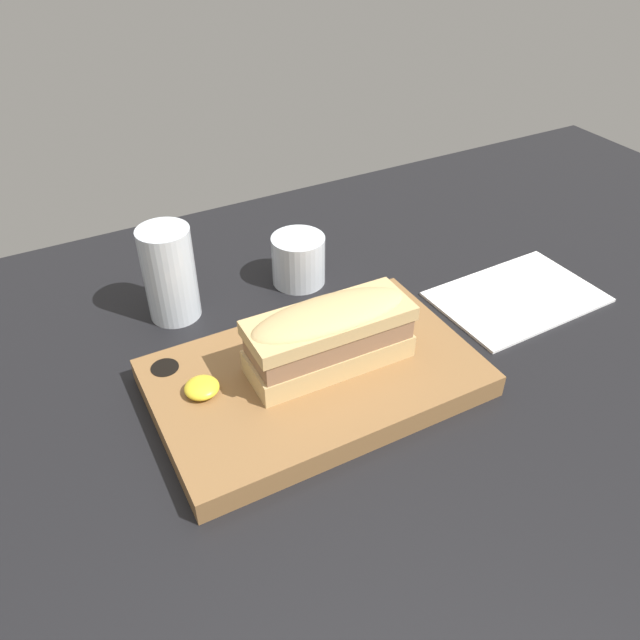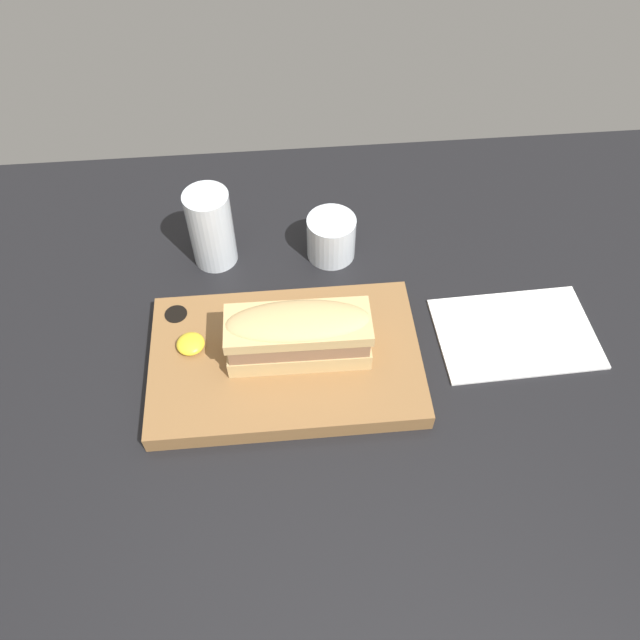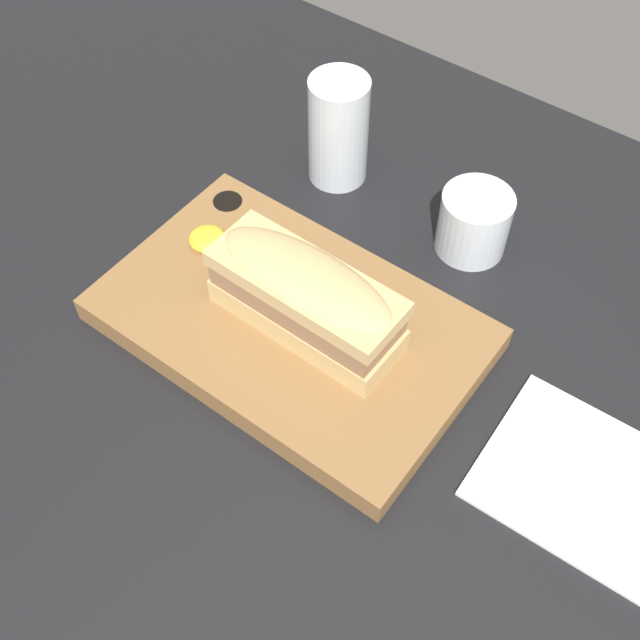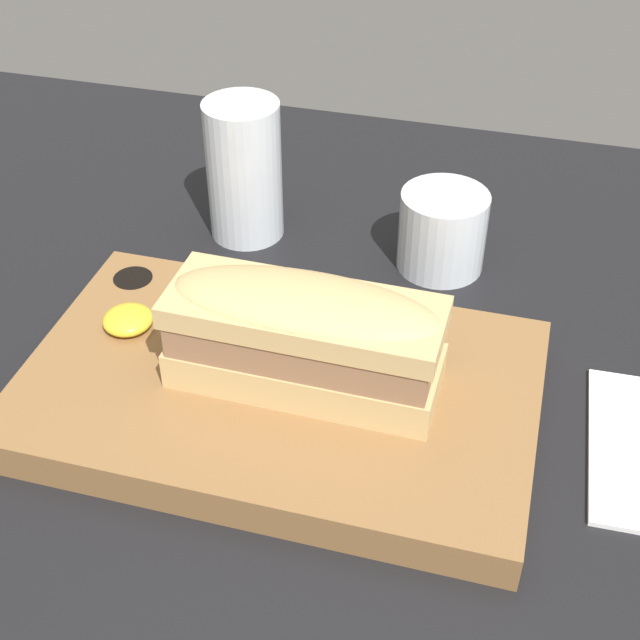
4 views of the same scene
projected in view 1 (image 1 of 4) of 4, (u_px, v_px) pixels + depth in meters
The scene contains 7 objects.
dining_table at pixel (377, 360), 75.67cm from camera, with size 158.88×90.18×2.00cm.
serving_board at pixel (314, 378), 69.72cm from camera, with size 35.46×22.14×2.84cm.
sandwich at pixel (329, 333), 67.11cm from camera, with size 18.36×7.07×7.84cm.
mustard_dollop at pixel (202, 388), 65.38cm from camera, with size 3.70×3.70×1.48cm.
water_glass at pixel (171, 279), 78.29cm from camera, with size 6.56×6.56×12.46cm.
wine_glass at pixel (298, 261), 85.73cm from camera, with size 7.36×7.36×6.91cm.
napkin at pixel (517, 297), 84.22cm from camera, with size 22.26×15.12×0.40cm.
Camera 1 is at (-33.08, -47.14, 50.82)cm, focal length 35.00 mm.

